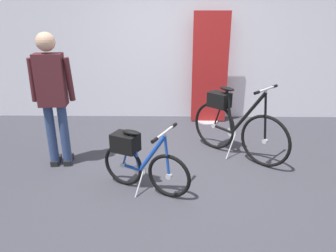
# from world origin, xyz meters

# --- Properties ---
(ground_plane) EXTENTS (7.41, 7.41, 0.00)m
(ground_plane) POSITION_xyz_m (0.00, 0.00, 0.00)
(ground_plane) COLOR #38383F
(back_wall) EXTENTS (7.41, 0.10, 2.91)m
(back_wall) POSITION_xyz_m (0.00, 2.20, 1.45)
(back_wall) COLOR silver
(back_wall) RESTS_ON ground_plane
(floor_banner_stand) EXTENTS (0.60, 0.36, 1.86)m
(floor_banner_stand) POSITION_xyz_m (0.52, 1.87, 0.84)
(floor_banner_stand) COLOR #B7B7BC
(floor_banner_stand) RESTS_ON ground_plane
(folding_bike_foreground) EXTENTS (0.98, 0.60, 0.76)m
(folding_bike_foreground) POSITION_xyz_m (-0.47, -0.34, 0.37)
(folding_bike_foreground) COLOR black
(folding_bike_foreground) RESTS_ON ground_plane
(display_bike_left) EXTENTS (1.09, 1.03, 1.01)m
(display_bike_left) POSITION_xyz_m (0.72, 0.55, 0.45)
(display_bike_left) COLOR black
(display_bike_left) RESTS_ON ground_plane
(visitor_near_wall) EXTENTS (0.53, 0.30, 1.65)m
(visitor_near_wall) POSITION_xyz_m (-1.53, 0.22, 0.94)
(visitor_near_wall) COLOR navy
(visitor_near_wall) RESTS_ON ground_plane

